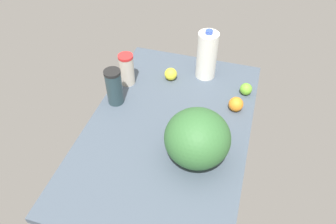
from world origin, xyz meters
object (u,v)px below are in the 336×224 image
tumbler_cup (127,69)px  orange_by_jug (236,104)px  lime_beside_bowl (246,89)px  shaker_bottle (114,87)px  watermelon (197,138)px  milk_jug (207,55)px  lemon_far_back (171,74)px

tumbler_cup → orange_by_jug: (-4.72, -59.14, -5.27)cm
tumbler_cup → lime_beside_bowl: bearing=-81.9°
lime_beside_bowl → tumbler_cup: bearing=98.1°
shaker_bottle → watermelon: size_ratio=0.70×
orange_by_jug → shaker_bottle: bearing=100.8°
orange_by_jug → lime_beside_bowl: (13.61, -3.38, -0.48)cm
shaker_bottle → watermelon: bearing=-116.0°
orange_by_jug → lime_beside_bowl: orange_by_jug is taller
shaker_bottle → watermelon: watermelon is taller
lime_beside_bowl → milk_jug: bearing=68.0°
watermelon → milk_jug: bearing=7.9°
milk_jug → orange_by_jug: bearing=-138.9°
orange_by_jug → lemon_far_back: bearing=69.2°
shaker_bottle → tumbler_cup: shaker_bottle is taller
shaker_bottle → lime_beside_bowl: (24.97, -62.75, -6.58)cm
watermelon → shaker_bottle: bearing=64.0°
milk_jug → watermelon: bearing=-172.1°
milk_jug → lemon_far_back: 21.95cm
watermelon → milk_jug: (57.51, 7.99, 1.35)cm
shaker_bottle → orange_by_jug: 60.76cm
tumbler_cup → milk_jug: 43.31cm
orange_by_jug → milk_jug: bearing=41.1°
milk_jug → lemon_far_back: bearing=116.8°
lemon_far_back → orange_by_jug: 40.32cm
tumbler_cup → lemon_far_back: (9.61, -21.46, -5.48)cm
milk_jug → orange_by_jug: (-23.15, -20.20, -9.71)cm
shaker_bottle → milk_jug: 52.34cm
shaker_bottle → tumbler_cup: size_ratio=1.09×
shaker_bottle → lime_beside_bowl: 67.86cm
shaker_bottle → orange_by_jug: bearing=-79.2°
shaker_bottle → watermelon: 52.52cm
tumbler_cup → orange_by_jug: 59.57cm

